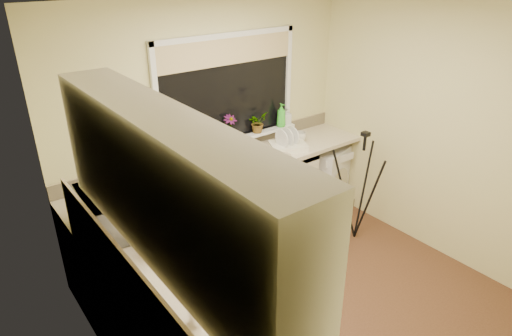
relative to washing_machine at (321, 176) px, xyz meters
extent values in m
plane|color=brown|center=(-1.30, -1.19, -0.38)|extent=(3.20, 3.20, 0.00)
plane|color=white|center=(-1.30, -1.19, 2.07)|extent=(3.20, 3.20, 0.00)
plane|color=beige|center=(-1.30, 0.31, 0.85)|extent=(3.20, 0.00, 3.20)
plane|color=beige|center=(-2.90, -1.19, 0.85)|extent=(0.00, 3.00, 3.00)
plane|color=beige|center=(0.30, -1.19, 0.85)|extent=(0.00, 3.00, 3.00)
cube|color=silver|center=(-1.63, 0.01, 0.05)|extent=(2.55, 0.60, 0.86)
cube|color=beige|center=(-1.30, 0.01, 0.50)|extent=(3.20, 0.60, 0.04)
cube|color=beige|center=(-2.60, -1.49, 0.50)|extent=(0.60, 2.40, 0.04)
cube|color=silver|center=(-2.74, -1.64, 1.42)|extent=(0.28, 1.90, 0.70)
cube|color=beige|center=(-2.89, -1.49, 0.75)|extent=(0.02, 2.40, 0.45)
cube|color=beige|center=(-1.30, 0.29, 0.59)|extent=(3.20, 0.02, 0.14)
cube|color=black|center=(-1.10, 0.29, 1.17)|extent=(1.50, 0.02, 1.00)
cube|color=tan|center=(-1.10, 0.27, 1.55)|extent=(1.50, 0.02, 0.25)
cube|color=white|center=(-1.10, 0.24, 0.66)|extent=(1.60, 0.14, 0.03)
cube|color=tan|center=(-1.10, 0.01, 0.53)|extent=(0.82, 0.46, 0.03)
cylinder|color=silver|center=(-1.10, 0.19, 0.64)|extent=(0.03, 0.03, 0.24)
cube|color=white|center=(0.00, 0.00, 0.00)|extent=(0.66, 0.65, 0.76)
cube|color=#97979E|center=(-1.67, -0.09, 0.53)|extent=(0.36, 0.27, 0.02)
cube|color=#5D5DFD|center=(-1.66, 0.08, 0.65)|extent=(0.34, 0.13, 0.23)
cylinder|color=silver|center=(-2.48, -0.90, 0.63)|extent=(0.17, 0.17, 0.22)
cube|color=white|center=(-0.58, -0.04, 0.55)|extent=(0.46, 0.41, 0.06)
cylinder|color=white|center=(-2.63, -1.61, 0.58)|extent=(0.08, 0.08, 0.11)
imported|color=white|center=(-2.63, -0.44, 0.68)|extent=(0.42, 0.59, 0.31)
imported|color=#999999|center=(-1.60, 0.22, 0.79)|extent=(0.15, 0.12, 0.25)
imported|color=#999999|center=(-1.37, 0.22, 0.78)|extent=(0.14, 0.12, 0.23)
imported|color=#999999|center=(-1.14, 0.21, 0.80)|extent=(0.15, 0.15, 0.26)
imported|color=#999999|center=(-0.78, 0.23, 0.78)|extent=(0.24, 0.22, 0.22)
imported|color=green|center=(-0.47, 0.21, 0.80)|extent=(0.11, 0.11, 0.26)
imported|color=#999999|center=(-0.37, 0.23, 0.76)|extent=(0.10, 0.10, 0.18)
imported|color=silver|center=(-0.34, 0.03, 0.57)|extent=(0.14, 0.14, 0.11)
camera|label=1|loc=(-3.50, -3.31, 2.35)|focal=31.33mm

